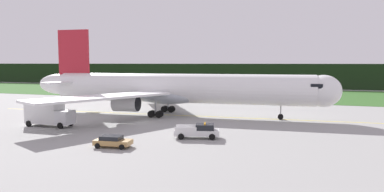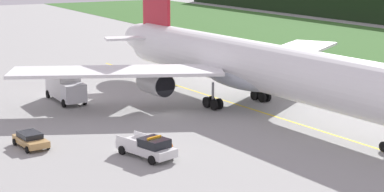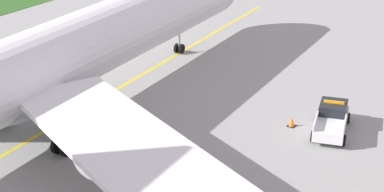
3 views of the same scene
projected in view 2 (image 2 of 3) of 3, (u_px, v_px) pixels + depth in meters
ground at (167, 114)px, 67.13m from camera, size 320.00×320.00×0.00m
taxiway_centerline_main at (256, 110)px, 68.69m from camera, size 73.72×5.29×0.01m
airliner at (252, 66)px, 68.37m from camera, size 55.90×47.09×15.64m
ops_pickup_truck at (148, 147)px, 52.53m from camera, size 5.91×3.46×1.94m
catering_truck at (65, 86)px, 72.76m from camera, size 7.33×2.79×3.55m
staff_car at (31, 139)px, 55.40m from camera, size 4.27×2.45×1.30m
apron_cone at (172, 146)px, 54.63m from camera, size 0.57×0.57×0.71m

